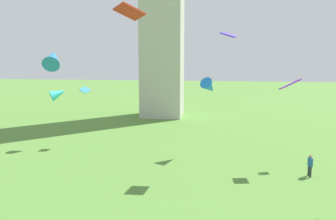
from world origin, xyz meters
The scene contains 8 objects.
person_1 centered at (8.41, 20.90, 0.94)m, with size 0.29×0.51×1.66m.
kite_flying_0 centered at (-12.59, 23.62, 8.68)m, with size 2.07×2.83×2.34m.
kite_flying_2 centered at (2.26, 22.19, 10.45)m, with size 1.36×1.77×0.59m.
kite_flying_4 centered at (-11.53, 28.16, 5.50)m, with size 0.87×1.08×0.67m.
kite_flying_5 centered at (0.82, 26.46, 6.08)m, with size 1.94×2.28×1.83m.
kite_flying_8 centered at (-13.90, 27.22, 5.21)m, with size 2.06×1.90×1.51m.
kite_flying_9 centered at (7.07, 22.90, 6.68)m, with size 1.63×1.52×0.93m.
kite_flying_10 centered at (-3.89, 16.06, 11.52)m, with size 1.99×1.87×0.96m.
Camera 1 is at (1.40, -5.46, 8.88)m, focal length 37.79 mm.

